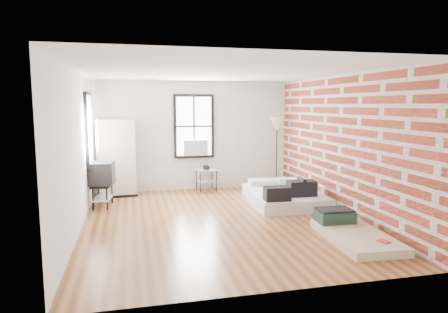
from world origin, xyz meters
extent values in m
plane|color=#563316|center=(0.00, 0.00, 0.00)|extent=(6.00, 6.00, 0.00)
cube|color=silver|center=(0.00, 3.00, 1.40)|extent=(5.00, 0.01, 2.80)
cube|color=silver|center=(0.00, -3.00, 1.40)|extent=(5.00, 0.01, 2.80)
cube|color=silver|center=(-2.50, 0.00, 1.40)|extent=(0.01, 6.00, 2.80)
cube|color=maroon|center=(2.50, 0.00, 1.40)|extent=(0.02, 6.00, 2.80)
cube|color=white|center=(0.00, 0.00, 2.80)|extent=(5.00, 6.00, 0.01)
cube|color=white|center=(0.00, 2.95, 1.65)|extent=(0.90, 0.02, 1.50)
cube|color=black|center=(-0.48, 2.97, 1.65)|extent=(0.07, 0.08, 1.64)
cube|color=black|center=(0.48, 2.97, 1.65)|extent=(0.07, 0.08, 1.64)
cube|color=black|center=(0.00, 2.97, 2.44)|extent=(0.90, 0.08, 0.07)
cube|color=black|center=(0.00, 2.97, 0.86)|extent=(0.90, 0.08, 0.07)
cube|color=black|center=(0.00, 2.94, 1.65)|extent=(0.04, 0.02, 1.50)
cube|color=black|center=(0.00, 2.94, 1.65)|extent=(0.90, 0.02, 0.04)
cube|color=silver|center=(0.00, 2.83, 1.12)|extent=(0.62, 0.30, 0.40)
cube|color=white|center=(-2.45, 1.80, 1.65)|extent=(0.02, 0.90, 1.50)
cube|color=black|center=(-2.47, 1.32, 1.65)|extent=(0.08, 0.07, 1.64)
cube|color=black|center=(-2.47, 2.29, 1.65)|extent=(0.08, 0.07, 1.64)
cube|color=black|center=(-2.47, 1.80, 2.44)|extent=(0.08, 0.90, 0.07)
cube|color=black|center=(-2.47, 1.80, 0.86)|extent=(0.08, 0.90, 0.07)
cube|color=black|center=(-2.44, 1.80, 1.65)|extent=(0.02, 0.04, 1.50)
cube|color=black|center=(-2.44, 1.80, 1.65)|extent=(0.02, 0.90, 0.04)
cube|color=white|center=(1.75, 1.04, 0.13)|extent=(1.62, 2.13, 0.27)
cube|color=white|center=(1.47, 1.87, 0.33)|extent=(0.61, 0.41, 0.13)
cube|color=white|center=(2.12, 1.83, 0.33)|extent=(0.61, 0.41, 0.13)
cube|color=black|center=(1.94, 0.55, 0.43)|extent=(0.61, 0.38, 0.32)
cylinder|color=black|center=(1.94, 0.55, 0.61)|extent=(0.11, 0.38, 0.09)
cube|color=black|center=(1.27, 0.26, 0.41)|extent=(0.53, 0.35, 0.28)
cylinder|color=#A3C2D2|center=(1.64, 1.00, 0.39)|extent=(0.08, 0.08, 0.24)
cylinder|color=#1A43B7|center=(1.64, 1.00, 0.52)|extent=(0.04, 0.04, 0.03)
cube|color=tan|center=(1.95, -1.60, 0.07)|extent=(1.00, 1.76, 0.14)
cube|color=#163326|center=(1.90, -0.96, 0.23)|extent=(0.66, 0.49, 0.20)
cube|color=black|center=(1.90, -0.96, 0.35)|extent=(0.62, 0.45, 0.04)
cube|color=red|center=(2.10, -2.10, 0.15)|extent=(0.16, 0.20, 0.02)
cube|color=black|center=(-1.95, 2.65, 0.03)|extent=(0.96, 0.59, 0.06)
cube|color=beige|center=(-1.95, 2.65, 0.96)|extent=(0.92, 0.55, 1.79)
cylinder|color=black|center=(0.08, 2.52, 0.27)|extent=(0.02, 0.02, 0.54)
cylinder|color=black|center=(0.51, 2.58, 0.27)|extent=(0.02, 0.02, 0.54)
cylinder|color=black|center=(0.03, 2.86, 0.27)|extent=(0.02, 0.02, 0.54)
cylinder|color=black|center=(0.46, 2.92, 0.27)|extent=(0.02, 0.02, 0.54)
cube|color=silver|center=(0.27, 2.72, 0.54)|extent=(0.54, 0.46, 0.02)
cube|color=silver|center=(0.27, 2.72, 0.25)|extent=(0.52, 0.44, 0.02)
cube|color=black|center=(0.27, 2.72, 0.60)|extent=(0.14, 0.19, 0.10)
cylinder|color=black|center=(2.15, 2.65, 0.01)|extent=(0.27, 0.27, 0.03)
cylinder|color=black|center=(2.15, 2.65, 0.84)|extent=(0.03, 0.03, 1.62)
cone|color=tan|center=(2.15, 2.65, 1.70)|extent=(0.40, 0.40, 0.36)
cylinder|color=black|center=(-2.40, 1.35, 0.24)|extent=(0.03, 0.03, 0.48)
cylinder|color=black|center=(-2.12, 1.32, 0.24)|extent=(0.03, 0.03, 0.48)
cylinder|color=black|center=(-2.32, 1.93, 0.24)|extent=(0.03, 0.03, 0.48)
cylinder|color=black|center=(-2.04, 1.89, 0.24)|extent=(0.03, 0.03, 0.48)
cube|color=black|center=(-2.22, 1.62, 0.48)|extent=(0.48, 0.74, 0.03)
cube|color=silver|center=(-2.22, 1.62, 0.19)|extent=(0.45, 0.72, 0.02)
cube|color=black|center=(-2.22, 1.62, 0.74)|extent=(0.55, 0.62, 0.48)
cube|color=black|center=(-1.98, 1.59, 0.74)|extent=(0.08, 0.46, 0.38)
camera|label=1|loc=(-1.58, -7.22, 2.20)|focal=32.00mm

